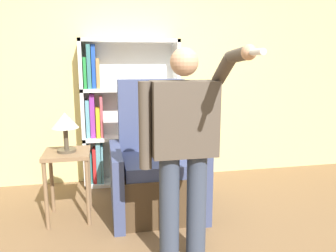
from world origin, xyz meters
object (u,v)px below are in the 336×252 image
object	(u,v)px
armchair	(155,171)
person_standing	(184,144)
table_lamp	(65,123)
bookcase	(121,114)
side_table	(68,165)

from	to	relation	value
armchair	person_standing	xyz separation A→B (m)	(0.06, -0.92, 0.52)
person_standing	table_lamp	distance (m)	1.27
person_standing	armchair	bearing A→B (deg)	93.78
bookcase	side_table	size ratio (longest dim) A/B	2.63
bookcase	side_table	xyz separation A→B (m)	(-0.57, -0.87, -0.34)
bookcase	side_table	world-z (taller)	bookcase
person_standing	table_lamp	size ratio (longest dim) A/B	4.30
side_table	person_standing	bearing A→B (deg)	-44.18
side_table	table_lamp	world-z (taller)	table_lamp
bookcase	table_lamp	xyz separation A→B (m)	(-0.57, -0.87, 0.07)
armchair	side_table	bearing A→B (deg)	-178.02
side_table	table_lamp	size ratio (longest dim) A/B	1.80
side_table	bookcase	bearing A→B (deg)	56.65
person_standing	table_lamp	world-z (taller)	person_standing
side_table	table_lamp	xyz separation A→B (m)	(0.00, -0.00, 0.40)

